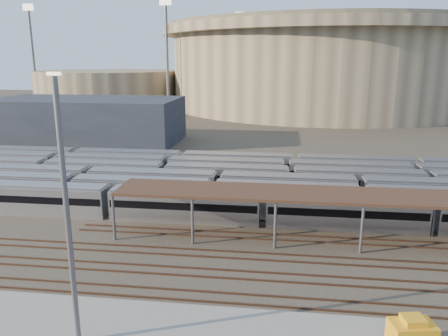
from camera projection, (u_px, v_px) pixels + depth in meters
name	position (u px, v px, depth m)	size (l,w,h in m)	color
ground	(185.00, 249.00, 44.89)	(420.00, 420.00, 0.00)	#383026
apron	(71.00, 332.00, 31.07)	(50.00, 9.00, 0.20)	gray
subway_trains	(198.00, 182.00, 62.50)	(127.97, 23.90, 3.60)	silver
inspection_shed	(402.00, 199.00, 44.75)	(60.30, 6.00, 5.30)	#5C5C62
empty_tracks	(173.00, 271.00, 40.06)	(170.00, 9.62, 0.18)	#4C3323
stadium	(322.00, 64.00, 172.26)	(124.00, 124.00, 32.50)	gray
secondary_arena	(108.00, 88.00, 175.64)	(56.00, 56.00, 14.00)	gray
service_building	(88.00, 120.00, 100.91)	(42.00, 20.00, 10.00)	#1E232D
floodlight_0	(167.00, 53.00, 149.30)	(4.00, 1.00, 38.40)	#5C5C62
floodlight_1	(33.00, 53.00, 165.80)	(4.00, 1.00, 38.40)	#5C5C62
floodlight_3	(239.00, 54.00, 194.85)	(4.00, 1.00, 38.40)	#5C5C62
yard_light_pole	(67.00, 216.00, 27.72)	(0.80, 0.36, 18.07)	#5C5C62
yellow_equipment	(412.00, 335.00, 29.13)	(2.87, 1.79, 1.79)	orange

